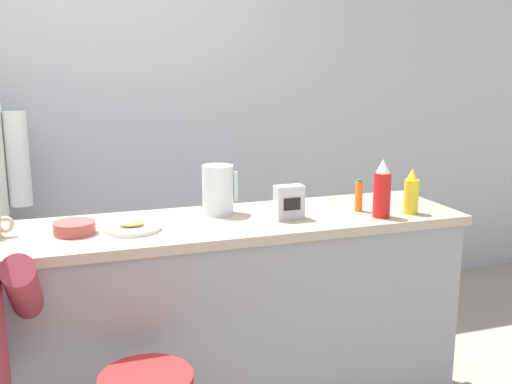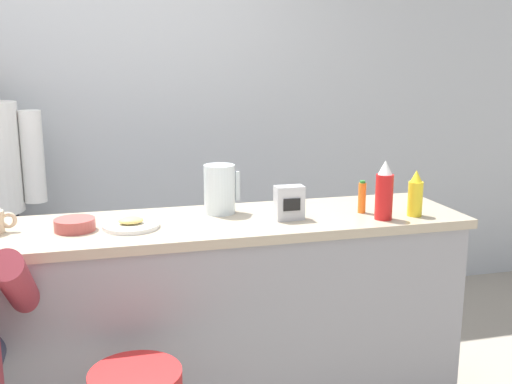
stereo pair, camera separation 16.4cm
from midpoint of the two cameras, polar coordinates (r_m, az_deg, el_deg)
wall_back at (r=3.88m, az=-13.74°, el=7.70°), size 10.00×0.06×2.70m
diner_counter at (r=2.69m, az=-12.02°, el=-13.37°), size 3.12×0.57×0.97m
ketchup_bottle_red at (r=2.64m, az=13.86°, el=-0.02°), size 0.08×0.08×0.26m
mustard_bottle_yellow at (r=2.73m, az=16.60°, el=-0.27°), size 0.06×0.06×0.20m
hot_sauce_bottle_orange at (r=2.74m, az=11.75°, el=-0.51°), size 0.04×0.04×0.15m
water_pitcher_clear at (r=2.67m, az=-1.75°, el=0.27°), size 0.16×0.14×0.22m
breakfast_plate at (r=2.48m, az=-9.99°, el=-3.11°), size 0.23×0.23×0.05m
cereal_bowl at (r=2.49m, az=-15.11°, el=-3.03°), size 0.16×0.16×0.05m
napkin_dispenser_chrome at (r=2.57m, az=5.00°, el=-1.05°), size 0.12×0.07×0.15m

